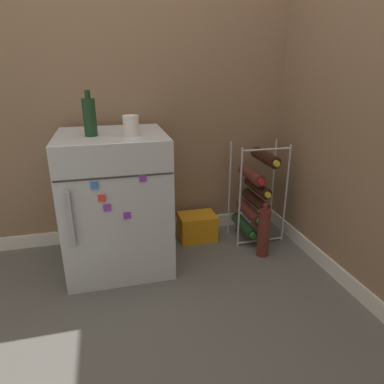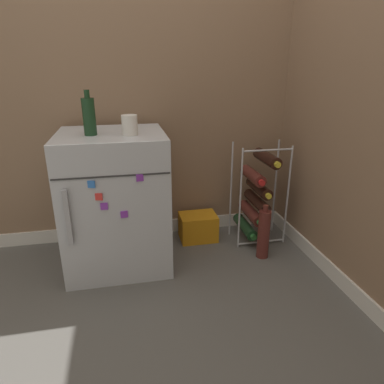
# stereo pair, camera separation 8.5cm
# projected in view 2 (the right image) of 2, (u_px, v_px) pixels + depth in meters

# --- Properties ---
(ground_plane) EXTENTS (14.00, 14.00, 0.00)m
(ground_plane) POSITION_uv_depth(u_px,v_px,m) (184.00, 274.00, 1.97)
(ground_plane) COLOR #56544F
(wall_back) EXTENTS (6.63, 0.07, 2.50)m
(wall_back) POSITION_uv_depth(u_px,v_px,m) (165.00, 47.00, 2.09)
(wall_back) COLOR #84664C
(wall_back) RESTS_ON ground_plane
(mini_fridge) EXTENTS (0.58, 0.57, 0.79)m
(mini_fridge) POSITION_uv_depth(u_px,v_px,m) (116.00, 200.00, 1.99)
(mini_fridge) COLOR #B7BABF
(mini_fridge) RESTS_ON ground_plane
(wine_rack) EXTENTS (0.33, 0.33, 0.67)m
(wine_rack) POSITION_uv_depth(u_px,v_px,m) (256.00, 195.00, 2.27)
(wine_rack) COLOR #B2B2B7
(wine_rack) RESTS_ON ground_plane
(soda_box) EXTENTS (0.25, 0.18, 0.18)m
(soda_box) POSITION_uv_depth(u_px,v_px,m) (198.00, 227.00, 2.35)
(soda_box) COLOR orange
(soda_box) RESTS_ON ground_plane
(fridge_top_cup) EXTENTS (0.08, 0.08, 0.10)m
(fridge_top_cup) POSITION_uv_depth(u_px,v_px,m) (130.00, 125.00, 1.77)
(fridge_top_cup) COLOR silver
(fridge_top_cup) RESTS_ON mini_fridge
(fridge_top_bottle) EXTENTS (0.07, 0.07, 0.23)m
(fridge_top_bottle) POSITION_uv_depth(u_px,v_px,m) (89.00, 116.00, 1.75)
(fridge_top_bottle) COLOR #19381E
(fridge_top_bottle) RESTS_ON mini_fridge
(loose_bottle_floor) EXTENTS (0.07, 0.07, 0.35)m
(loose_bottle_floor) POSITION_uv_depth(u_px,v_px,m) (264.00, 234.00, 2.10)
(loose_bottle_floor) COLOR #56231E
(loose_bottle_floor) RESTS_ON ground_plane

